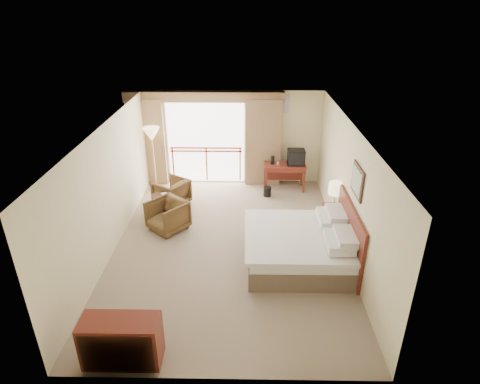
{
  "coord_description": "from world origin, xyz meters",
  "views": [
    {
      "loc": [
        0.37,
        -7.53,
        4.96
      ],
      "look_at": [
        0.24,
        0.4,
        1.12
      ],
      "focal_mm": 30.0,
      "sensor_mm": 36.0,
      "label": 1
    }
  ],
  "objects_px": {
    "floor_lamp": "(152,137)",
    "dresser": "(122,341)",
    "armchair_near": "(169,229)",
    "nightstand": "(333,220)",
    "tv": "(296,157)",
    "side_table": "(163,202)",
    "desk": "(284,169)",
    "bed": "(300,246)",
    "table_lamp": "(336,189)",
    "armchair_far": "(172,204)",
    "wastebasket": "(267,192)"
  },
  "relations": [
    {
      "from": "wastebasket",
      "to": "side_table",
      "type": "height_order",
      "value": "side_table"
    },
    {
      "from": "desk",
      "to": "side_table",
      "type": "height_order",
      "value": "desk"
    },
    {
      "from": "nightstand",
      "to": "tv",
      "type": "bearing_deg",
      "value": 102.36
    },
    {
      "from": "desk",
      "to": "side_table",
      "type": "relative_size",
      "value": 2.07
    },
    {
      "from": "nightstand",
      "to": "armchair_near",
      "type": "xyz_separation_m",
      "value": [
        -3.86,
        0.08,
        -0.33
      ]
    },
    {
      "from": "nightstand",
      "to": "armchair_far",
      "type": "bearing_deg",
      "value": 158.94
    },
    {
      "from": "table_lamp",
      "to": "armchair_far",
      "type": "relative_size",
      "value": 0.74
    },
    {
      "from": "table_lamp",
      "to": "floor_lamp",
      "type": "bearing_deg",
      "value": 153.76
    },
    {
      "from": "nightstand",
      "to": "desk",
      "type": "bearing_deg",
      "value": 108.41
    },
    {
      "from": "armchair_near",
      "to": "bed",
      "type": "bearing_deg",
      "value": 18.07
    },
    {
      "from": "side_table",
      "to": "desk",
      "type": "bearing_deg",
      "value": 28.04
    },
    {
      "from": "nightstand",
      "to": "tv",
      "type": "xyz_separation_m",
      "value": [
        -0.63,
        2.38,
        0.65
      ]
    },
    {
      "from": "nightstand",
      "to": "dresser",
      "type": "xyz_separation_m",
      "value": [
        -3.85,
        -3.76,
        0.06
      ]
    },
    {
      "from": "nightstand",
      "to": "table_lamp",
      "type": "bearing_deg",
      "value": 87.5
    },
    {
      "from": "bed",
      "to": "table_lamp",
      "type": "relative_size",
      "value": 3.65
    },
    {
      "from": "side_table",
      "to": "tv",
      "type": "bearing_deg",
      "value": 25.17
    },
    {
      "from": "tv",
      "to": "nightstand",
      "type": "bearing_deg",
      "value": -81.04
    },
    {
      "from": "armchair_near",
      "to": "dresser",
      "type": "bearing_deg",
      "value": -48.82
    },
    {
      "from": "tv",
      "to": "armchair_near",
      "type": "xyz_separation_m",
      "value": [
        -3.23,
        -2.3,
        -0.97
      ]
    },
    {
      "from": "bed",
      "to": "side_table",
      "type": "height_order",
      "value": "bed"
    },
    {
      "from": "table_lamp",
      "to": "armchair_far",
      "type": "bearing_deg",
      "value": 162.09
    },
    {
      "from": "nightstand",
      "to": "armchair_far",
      "type": "height_order",
      "value": "nightstand"
    },
    {
      "from": "bed",
      "to": "armchair_near",
      "type": "bearing_deg",
      "value": 157.01
    },
    {
      "from": "nightstand",
      "to": "floor_lamp",
      "type": "bearing_deg",
      "value": 150.76
    },
    {
      "from": "floor_lamp",
      "to": "dresser",
      "type": "bearing_deg",
      "value": -82.96
    },
    {
      "from": "wastebasket",
      "to": "dresser",
      "type": "height_order",
      "value": "dresser"
    },
    {
      "from": "bed",
      "to": "floor_lamp",
      "type": "bearing_deg",
      "value": 136.68
    },
    {
      "from": "desk",
      "to": "side_table",
      "type": "xyz_separation_m",
      "value": [
        -3.17,
        -1.69,
        -0.21
      ]
    },
    {
      "from": "tv",
      "to": "table_lamp",
      "type": "bearing_deg",
      "value": -80.73
    },
    {
      "from": "tv",
      "to": "desk",
      "type": "bearing_deg",
      "value": 163.19
    },
    {
      "from": "wastebasket",
      "to": "floor_lamp",
      "type": "xyz_separation_m",
      "value": [
        -3.17,
        0.42,
        1.43
      ]
    },
    {
      "from": "desk",
      "to": "dresser",
      "type": "distance_m",
      "value": 6.86
    },
    {
      "from": "wastebasket",
      "to": "side_table",
      "type": "relative_size",
      "value": 0.48
    },
    {
      "from": "armchair_near",
      "to": "side_table",
      "type": "xyz_separation_m",
      "value": [
        -0.24,
        0.67,
        0.39
      ]
    },
    {
      "from": "desk",
      "to": "armchair_far",
      "type": "bearing_deg",
      "value": -165.2
    },
    {
      "from": "wastebasket",
      "to": "dresser",
      "type": "distance_m",
      "value": 6.16
    },
    {
      "from": "bed",
      "to": "side_table",
      "type": "relative_size",
      "value": 3.79
    },
    {
      "from": "bed",
      "to": "side_table",
      "type": "bearing_deg",
      "value": 149.01
    },
    {
      "from": "tv",
      "to": "armchair_far",
      "type": "height_order",
      "value": "tv"
    },
    {
      "from": "nightstand",
      "to": "floor_lamp",
      "type": "relative_size",
      "value": 0.36
    },
    {
      "from": "bed",
      "to": "desk",
      "type": "bearing_deg",
      "value": 90.59
    },
    {
      "from": "nightstand",
      "to": "table_lamp",
      "type": "height_order",
      "value": "table_lamp"
    },
    {
      "from": "dresser",
      "to": "armchair_near",
      "type": "bearing_deg",
      "value": 88.97
    },
    {
      "from": "tv",
      "to": "dresser",
      "type": "height_order",
      "value": "tv"
    },
    {
      "from": "tv",
      "to": "wastebasket",
      "type": "relative_size",
      "value": 1.76
    },
    {
      "from": "bed",
      "to": "table_lamp",
      "type": "bearing_deg",
      "value": 53.96
    },
    {
      "from": "wastebasket",
      "to": "armchair_far",
      "type": "relative_size",
      "value": 0.34
    },
    {
      "from": "tv",
      "to": "side_table",
      "type": "distance_m",
      "value": 3.88
    },
    {
      "from": "bed",
      "to": "nightstand",
      "type": "xyz_separation_m",
      "value": [
        0.89,
        1.18,
        -0.05
      ]
    },
    {
      "from": "nightstand",
      "to": "wastebasket",
      "type": "bearing_deg",
      "value": 124.51
    }
  ]
}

